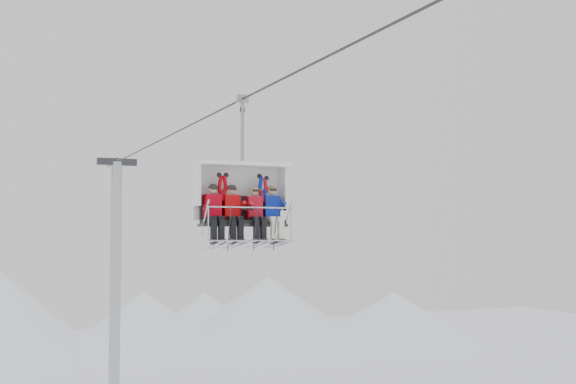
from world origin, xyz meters
name	(u,v)px	position (x,y,z in m)	size (l,w,h in m)	color
ridgeline	(45,324)	(-1.58, 42.05, 2.84)	(72.00, 21.00, 7.00)	white
lift_tower_right	(115,310)	(0.00, 22.00, 5.78)	(2.00, 1.80, 13.48)	#AEB1B6
haul_cable	(288,76)	(0.00, 0.00, 13.30)	(0.06, 0.06, 50.00)	#313136
chairlift_carrier	(240,194)	(0.00, 3.24, 10.71)	(2.53, 1.17, 3.98)	black
skier_far_left	(214,211)	(-0.85, 2.94, 10.23)	(0.43, 1.69, 1.71)	#C00114
skier_center_left	(233,211)	(-0.33, 2.94, 10.23)	(0.43, 1.69, 1.70)	#BE0609
skier_center_right	(256,212)	(0.32, 2.94, 10.22)	(0.42, 1.69, 1.65)	red
skier_far_right	(273,212)	(0.82, 2.94, 10.23)	(0.43, 1.69, 1.71)	#0C21A0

